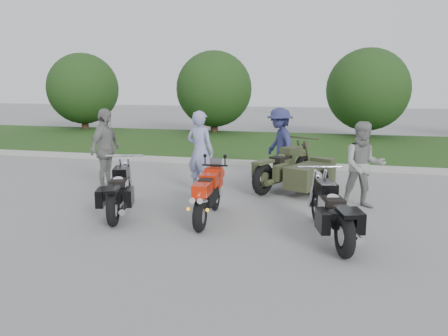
% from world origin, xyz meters
% --- Properties ---
extents(ground, '(80.00, 80.00, 0.00)m').
position_xyz_m(ground, '(0.00, 0.00, 0.00)').
color(ground, gray).
rests_on(ground, ground).
extents(curb, '(60.00, 0.30, 0.15)m').
position_xyz_m(curb, '(0.00, 6.00, 0.07)').
color(curb, '#AAA8A0').
rests_on(curb, ground).
extents(grass_strip, '(60.00, 8.00, 0.14)m').
position_xyz_m(grass_strip, '(0.00, 10.15, 0.07)').
color(grass_strip, '#2F541D').
rests_on(grass_strip, ground).
extents(tree_far_left, '(3.60, 3.60, 4.00)m').
position_xyz_m(tree_far_left, '(-10.00, 13.50, 2.19)').
color(tree_far_left, '#3F2B1C').
rests_on(tree_far_left, ground).
extents(tree_mid_left, '(3.60, 3.60, 4.00)m').
position_xyz_m(tree_mid_left, '(-3.00, 13.50, 2.19)').
color(tree_mid_left, '#3F2B1C').
rests_on(tree_mid_left, ground).
extents(tree_mid_right, '(3.60, 3.60, 4.00)m').
position_xyz_m(tree_mid_right, '(4.00, 13.50, 2.19)').
color(tree_mid_right, '#3F2B1C').
rests_on(tree_mid_right, ground).
extents(sportbike_red, '(0.37, 1.85, 0.88)m').
position_xyz_m(sportbike_red, '(0.42, 0.47, 0.52)').
color(sportbike_red, black).
rests_on(sportbike_red, ground).
extents(cruiser_left, '(0.88, 2.14, 0.85)m').
position_xyz_m(cruiser_left, '(-1.31, 0.44, 0.43)').
color(cruiser_left, black).
rests_on(cruiser_left, ground).
extents(cruiser_right, '(0.81, 2.22, 0.87)m').
position_xyz_m(cruiser_right, '(2.61, -0.02, 0.44)').
color(cruiser_right, black).
rests_on(cruiser_right, ground).
extents(cruiser_sidecar, '(1.82, 2.32, 0.96)m').
position_xyz_m(cruiser_sidecar, '(1.84, 3.07, 0.45)').
color(cruiser_sidecar, black).
rests_on(cruiser_sidecar, ground).
extents(person_stripe, '(0.78, 0.62, 1.87)m').
position_xyz_m(person_stripe, '(-0.34, 2.52, 0.94)').
color(person_stripe, '#8E93C2').
rests_on(person_stripe, ground).
extents(person_grey, '(0.92, 0.76, 1.74)m').
position_xyz_m(person_grey, '(3.19, 2.04, 0.87)').
color(person_grey, gray).
rests_on(person_grey, ground).
extents(person_denim, '(1.19, 1.39, 1.87)m').
position_xyz_m(person_denim, '(1.27, 4.18, 0.94)').
color(person_denim, navy).
rests_on(person_denim, ground).
extents(person_back, '(0.51, 1.13, 1.91)m').
position_xyz_m(person_back, '(-2.56, 2.23, 0.95)').
color(person_back, gray).
rests_on(person_back, ground).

